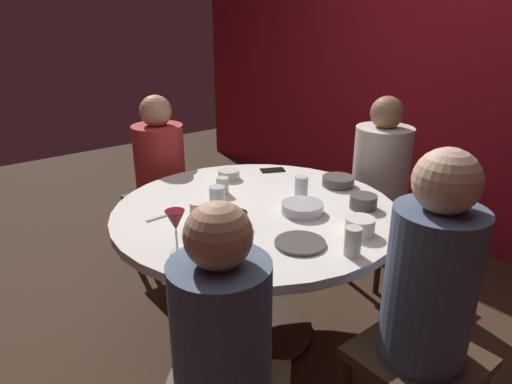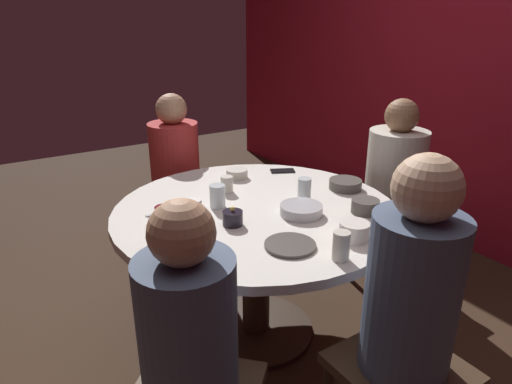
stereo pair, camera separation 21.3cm
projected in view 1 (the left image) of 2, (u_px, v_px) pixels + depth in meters
ground_plane at (256, 332)px, 2.43m from camera, size 8.00×8.00×0.00m
back_wall at (471, 60)px, 3.03m from camera, size 6.00×0.10×2.60m
dining_table at (256, 235)px, 2.22m from camera, size 1.36×1.36×0.72m
seated_diner_left at (160, 163)px, 2.88m from camera, size 0.40×0.40×1.13m
seated_diner_back at (381, 169)px, 2.74m from camera, size 0.40×0.40×1.15m
seated_diner_right at (430, 286)px, 1.49m from camera, size 0.40×0.40×1.22m
seated_diner_front_right at (222, 340)px, 1.31m from camera, size 0.57×0.57×1.13m
candle_holder at (237, 219)px, 1.97m from camera, size 0.09×0.09×0.09m
wine_glass at (175, 222)px, 1.71m from camera, size 0.08×0.08×0.18m
dinner_plate at (300, 243)px, 1.81m from camera, size 0.21×0.21×0.01m
cell_phone at (272, 170)px, 2.68m from camera, size 0.12×0.16×0.01m
bowl_serving_large at (302, 208)px, 2.10m from camera, size 0.20×0.20×0.05m
bowl_salad_center at (363, 202)px, 2.15m from camera, size 0.13×0.13×0.06m
bowl_small_white at (360, 226)px, 1.90m from camera, size 0.12×0.12×0.07m
bowl_sauce_side at (229, 174)px, 2.54m from camera, size 0.12×0.12×0.05m
bowl_rice_portion at (338, 181)px, 2.44m from camera, size 0.17×0.17×0.05m
cup_near_candle at (222, 185)px, 2.33m from camera, size 0.06×0.06×0.09m
cup_by_left_diner at (353, 241)px, 1.72m from camera, size 0.07×0.07×0.11m
cup_by_right_diner at (198, 215)px, 1.94m from camera, size 0.07×0.07×0.12m
cup_center_front at (217, 198)px, 2.14m from camera, size 0.07×0.07×0.11m
cup_far_edge at (301, 187)px, 2.27m from camera, size 0.07×0.07×0.11m
fork_near_plate at (164, 216)px, 2.07m from camera, size 0.02×0.18×0.01m
knife_near_plate at (220, 260)px, 1.70m from camera, size 0.04×0.18×0.01m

